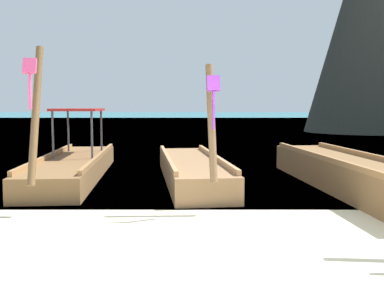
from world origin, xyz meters
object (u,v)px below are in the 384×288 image
longtail_boat_pink_ribbon (73,165)px  longtail_boat_violet_ribbon (190,169)px  longtail_boat_green_ribbon (348,174)px  karst_rock (370,26)px

longtail_boat_pink_ribbon → longtail_boat_violet_ribbon: 2.81m
longtail_boat_green_ribbon → karst_rock: 23.00m
longtail_boat_violet_ribbon → karst_rock: size_ratio=0.40×
longtail_boat_green_ribbon → longtail_boat_pink_ribbon: bearing=164.8°
longtail_boat_green_ribbon → karst_rock: bearing=67.4°
longtail_boat_green_ribbon → karst_rock: size_ratio=0.50×
karst_rock → longtail_boat_green_ribbon: bearing=-112.6°
longtail_boat_pink_ribbon → karst_rock: karst_rock is taller
longtail_boat_violet_ribbon → karst_rock: 23.45m
longtail_boat_violet_ribbon → longtail_boat_green_ribbon: longtail_boat_green_ribbon is taller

